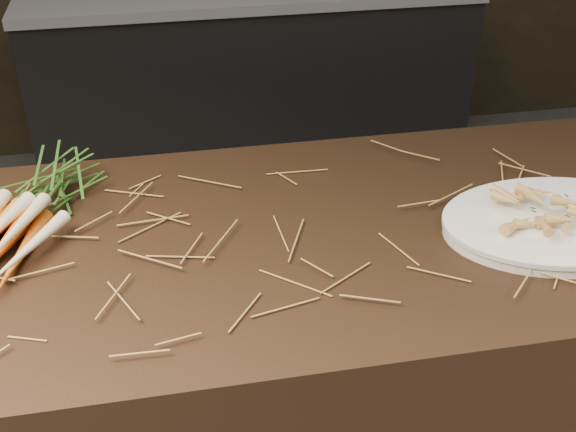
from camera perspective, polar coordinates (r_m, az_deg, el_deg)
The scene contains 6 objects.
main_counter at distance 1.59m, azimuth -4.05°, elevation -15.35°, with size 2.40×0.70×0.90m, color black.
back_counter at distance 3.20m, azimuth -2.99°, elevation 10.62°, with size 1.82×0.62×0.84m.
straw_bedding at distance 1.28m, azimuth -4.84°, elevation -1.56°, with size 1.40×0.60×0.02m, color olive, non-canonical shape.
root_veg_bunch at distance 1.39m, azimuth -19.74°, elevation 0.89°, with size 0.26×0.46×0.08m.
serving_platter at distance 1.39m, azimuth 20.66°, elevation -0.68°, with size 0.43×0.29×0.02m, color white, non-canonical shape.
roasted_veg_heap at distance 1.37m, azimuth 20.94°, elevation 0.54°, with size 0.21×0.15×0.05m, color #BA8741, non-canonical shape.
Camera 1 is at (-0.09, -0.76, 1.63)m, focal length 45.00 mm.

